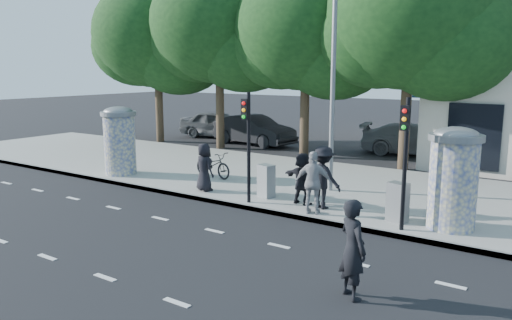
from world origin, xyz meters
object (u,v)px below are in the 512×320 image
Objects in this scene: ped_e at (313,183)px; cabinet_right at (398,202)px; traffic_pole_near at (248,136)px; ped_d at (323,177)px; street_lamp at (333,51)px; bicycle at (213,164)px; man_road at (353,249)px; ped_a at (204,167)px; ad_column_right at (453,176)px; ad_column_left at (120,139)px; car_right at (415,139)px; car_mid at (254,130)px; ped_f at (302,178)px; cabinet_left at (266,181)px; car_left at (218,124)px; traffic_pole_far at (405,150)px.

ped_e reaches higher than cabinet_right.
traffic_pole_near reaches higher than ped_d.
street_lamp is 5.55m from cabinet_right.
ped_d is at bearing 18.79° from traffic_pole_near.
street_lamp is 4.42× the size of ped_e.
bicycle is (-5.45, 2.21, -0.41)m from ped_e.
man_road reaches higher than cabinet_right.
ped_a is at bearing -138.44° from bicycle.
ad_column_left is at bearing -179.08° from ad_column_right.
car_right is (-3.07, 11.84, 0.08)m from cabinet_right.
ad_column_right is 1.60m from cabinet_right.
cabinet_right is at bearing -169.22° from ped_d.
ped_e is at bearing -148.10° from cabinet_right.
ped_a is at bearing -176.54° from ad_column_right.
car_mid is at bearing 154.89° from cabinet_right.
car_mid is 0.95× the size of car_right.
ped_f is 1.50× the size of cabinet_left.
man_road is (11.76, -4.69, -0.58)m from ad_column_left.
ped_f is 0.85× the size of bicycle.
traffic_pole_near is 16.10m from car_left.
ped_f is at bearing 166.26° from traffic_pole_far.
ad_column_left is 12.01m from car_left.
car_mid is at bearing 142.55° from ad_column_right.
traffic_pole_near is 2.53m from ped_e.
street_lamp is 12.35m from car_mid.
ped_a is at bearing -145.39° from street_lamp.
traffic_pole_far reaches higher than car_mid.
car_right is at bearing 55.97° from ad_column_left.
man_road is at bearing -37.62° from traffic_pole_near.
cabinet_left is at bearing 169.28° from traffic_pole_far.
street_lamp is at bearing 63.77° from traffic_pole_near.
ad_column_left is 12.40m from ad_column_right.
ped_e is 4.99m from man_road.
bicycle is at bearing -40.73° from ped_a.
ped_f is at bearing -97.04° from bicycle.
car_left reaches higher than car_right.
traffic_pole_far is 1.72m from cabinet_right.
cabinet_left is 0.99× the size of cabinet_right.
bicycle is at bearing 24.75° from ad_column_left.
cabinet_left is at bearing -150.23° from ped_a.
ped_d is 0.35× the size of car_right.
traffic_pole_near and traffic_pole_far have the same top height.
cabinet_right is at bearing -0.08° from ad_column_left.
ped_e is 0.37× the size of car_left.
ad_column_right is 5.76m from cabinet_left.
ped_d is 0.69m from ped_e.
car_mid is (-12.31, 14.80, -0.13)m from man_road.
car_mid is (3.49, -1.17, 0.00)m from car_left.
ped_d is 5.63m from bicycle.
cabinet_left is at bearing 83.60° from traffic_pole_near.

